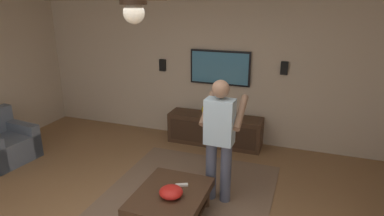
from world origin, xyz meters
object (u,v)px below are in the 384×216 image
Objects in this scene: tv at (220,68)px; bowl at (171,192)px; media_console at (215,130)px; wall_speaker_left at (284,68)px; ceiling_fan at (131,3)px; wall_speaker_right at (163,65)px; vase_round at (207,110)px; remote_white at (182,185)px; armchair at (3,144)px; coffee_table at (171,200)px; person_standing at (220,134)px.

tv is 3.98× the size of bowl.
wall_speaker_left reaches higher than media_console.
bowl is at bearing 5.06° from ceiling_fan.
wall_speaker_right is (0.25, 1.13, 1.07)m from media_console.
remote_white is at bearing -171.00° from vase_round.
wall_speaker_right reaches higher than bowl.
tv is (2.04, -3.11, 1.10)m from armchair.
wall_speaker_right is (2.05, -1.98, 1.07)m from armchair.
person_standing is at bearing -31.76° from coffee_table.
coffee_table is 0.61× the size of person_standing.
wall_speaker_right is at bearing 90.00° from wall_speaker_left.
media_console is 1.58m from wall_speaker_right.
coffee_table is 4.55× the size of wall_speaker_left.
bowl is 1.25× the size of wall_speaker_left.
tv is 4.97× the size of vase_round.
media_console is 1.63m from wall_speaker_left.
wall_speaker_left is (2.67, -0.94, 0.98)m from bowl.
media_console is at bearing 4.33° from ceiling_fan.
remote_white is (-2.16, -0.20, 0.14)m from media_console.
tv is 0.78m from vase_round.
coffee_table is at bearing 3.17° from media_console.
person_standing reaches higher than wall_speaker_left.
media_console is at bearing -71.57° from vase_round.
wall_speaker_right is at bearing 41.83° from person_standing.
tv is (0.24, 0.00, 1.10)m from media_console.
coffee_table is 2.40m from ceiling_fan.
armchair is 3.47m from vase_round.
armchair reaches higher than media_console.
media_console is 3.92m from ceiling_fan.
media_console reaches higher than remote_white.
wall_speaker_left is 3.72m from ceiling_fan.
person_standing is at bearing 28.67° from remote_white.
vase_round is (1.64, 0.67, -0.27)m from person_standing.
ceiling_fan is at bearing -158.35° from wall_speaker_right.
ceiling_fan is at bearing 170.28° from person_standing.
bowl is 1.25× the size of wall_speaker_right.
person_standing reaches higher than media_console.
wall_speaker_left is 0.20× the size of ceiling_fan.
wall_speaker_left is 1.00× the size of wall_speaker_right.
armchair is 3.28m from coffee_table.
tv is 7.29× the size of remote_white.
armchair is 3.70m from person_standing.
ceiling_fan is (-0.78, -0.07, 2.07)m from bowl.
bowl is 1.25× the size of vase_round.
tv is 1.13m from wall_speaker_right.
bowl is at bearing 160.65° from wall_speaker_left.
bowl is (-0.62, -3.28, 0.18)m from armchair.
person_standing is 1.47× the size of ceiling_fan.
wall_speaker_left is at bearing 102.88° from media_console.
media_console is 2.43m from bowl.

